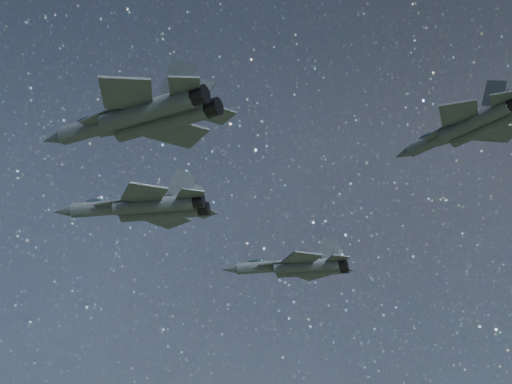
% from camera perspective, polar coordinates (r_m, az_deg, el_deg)
% --- Properties ---
extents(jet_lead, '(18.53, 12.52, 4.67)m').
position_cam_1_polar(jet_lead, '(77.85, -8.94, -1.19)').
color(jet_lead, '#2D3539').
extents(jet_left, '(17.78, 12.05, 4.47)m').
position_cam_1_polar(jet_left, '(93.94, 3.29, -5.97)').
color(jet_left, '#2D3539').
extents(jet_right, '(17.93, 12.82, 4.59)m').
position_cam_1_polar(jet_right, '(59.35, -9.23, 5.97)').
color(jet_right, '#2D3539').
extents(jet_slot, '(14.91, 9.81, 3.82)m').
position_cam_1_polar(jet_slot, '(69.06, 16.65, 5.04)').
color(jet_slot, '#2D3539').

